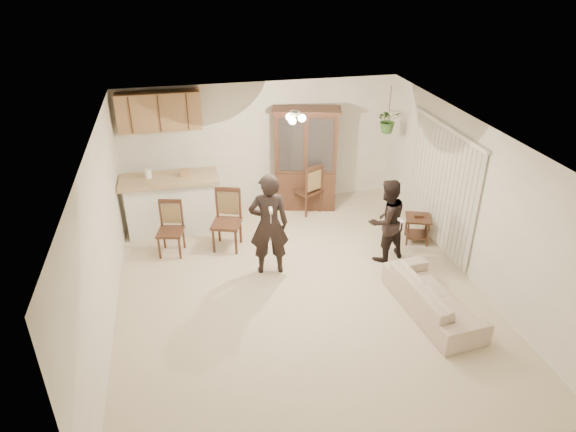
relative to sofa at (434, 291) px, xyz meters
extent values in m
plane|color=beige|center=(-1.77, 0.95, -0.37)|extent=(6.50, 6.50, 0.00)
cube|color=white|center=(-1.77, 0.95, 2.13)|extent=(5.50, 6.50, 0.02)
cube|color=white|center=(-1.77, 4.20, 0.88)|extent=(5.50, 0.02, 2.50)
cube|color=white|center=(-1.77, -2.30, 0.88)|extent=(5.50, 0.02, 2.50)
cube|color=white|center=(-4.52, 0.95, 0.88)|extent=(0.02, 6.50, 2.50)
cube|color=white|center=(0.98, 0.95, 0.88)|extent=(0.02, 6.50, 2.50)
cube|color=white|center=(-3.62, 3.30, 0.13)|extent=(1.60, 0.55, 1.00)
cube|color=tan|center=(-3.62, 3.30, 0.68)|extent=(1.75, 0.70, 0.08)
cube|color=olive|center=(-3.67, 4.02, 1.73)|extent=(1.50, 0.34, 0.70)
imported|color=#316026|center=(0.53, 3.35, 1.48)|extent=(0.43, 0.37, 0.48)
cylinder|color=black|center=(0.53, 3.35, 1.81)|extent=(0.01, 0.01, 0.65)
imported|color=beige|center=(0.00, 0.00, 0.00)|extent=(0.90, 1.93, 0.73)
imported|color=black|center=(-2.11, 1.58, 0.53)|extent=(0.70, 0.49, 1.80)
imported|color=black|center=(-0.14, 1.54, 0.31)|extent=(0.78, 0.69, 1.35)
cube|color=#311B12|center=(-0.96, 3.77, 0.03)|extent=(1.28, 0.76, 0.80)
cube|color=#311B12|center=(-0.96, 3.77, 1.03)|extent=(1.27, 0.71, 1.20)
cube|color=silver|center=(-0.96, 3.77, 1.03)|extent=(1.01, 0.28, 1.05)
cube|color=#311B12|center=(-0.96, 3.77, 1.66)|extent=(1.38, 0.81, 0.06)
cube|color=#311B12|center=(0.66, 1.95, 0.10)|extent=(0.57, 0.57, 0.04)
cube|color=#311B12|center=(0.66, 1.95, -0.23)|extent=(0.48, 0.48, 0.03)
cube|color=#311B12|center=(0.66, 1.95, 0.15)|extent=(0.19, 0.16, 0.05)
cube|color=#311B12|center=(-3.67, 2.48, 0.06)|extent=(0.51, 0.51, 0.05)
cube|color=#A68053|center=(-3.67, 2.48, 0.31)|extent=(0.31, 0.11, 0.37)
cube|color=#311B12|center=(-3.67, 2.48, 0.55)|extent=(0.38, 0.13, 0.07)
cube|color=#311B12|center=(-2.71, 2.46, 0.11)|extent=(0.61, 0.61, 0.05)
cube|color=#A68053|center=(-2.71, 2.46, 0.40)|extent=(0.35, 0.16, 0.42)
cube|color=#311B12|center=(-2.71, 2.46, 0.67)|extent=(0.42, 0.19, 0.08)
cube|color=#311B12|center=(-0.98, 3.53, 0.09)|extent=(0.62, 0.62, 0.05)
cube|color=#A68053|center=(-0.98, 3.53, 0.37)|extent=(0.32, 0.19, 0.40)
cube|color=#311B12|center=(-0.98, 3.53, 0.63)|extent=(0.39, 0.23, 0.08)
cube|color=white|center=(-2.15, 1.17, 0.96)|extent=(0.06, 0.15, 0.05)
cube|color=white|center=(-0.04, 1.22, 0.52)|extent=(0.07, 0.13, 0.04)
camera|label=1|loc=(-3.35, -5.42, 4.40)|focal=32.00mm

